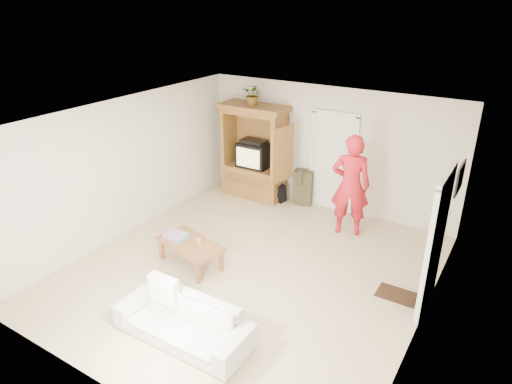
# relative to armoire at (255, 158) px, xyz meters

# --- Properties ---
(floor) EXTENTS (6.00, 6.00, 0.00)m
(floor) POSITION_rel_armoire_xyz_m (1.58, -2.66, -0.91)
(floor) COLOR tan
(floor) RESTS_ON ground
(ceiling) EXTENTS (6.00, 6.00, 0.00)m
(ceiling) POSITION_rel_armoire_xyz_m (1.58, -2.66, 1.69)
(ceiling) COLOR white
(ceiling) RESTS_ON floor
(wall_back) EXTENTS (5.50, 0.00, 5.50)m
(wall_back) POSITION_rel_armoire_xyz_m (1.58, 0.34, 0.39)
(wall_back) COLOR silver
(wall_back) RESTS_ON floor
(wall_front) EXTENTS (5.50, 0.00, 5.50)m
(wall_front) POSITION_rel_armoire_xyz_m (1.58, -5.66, 0.39)
(wall_front) COLOR silver
(wall_front) RESTS_ON floor
(wall_left) EXTENTS (0.00, 6.00, 6.00)m
(wall_left) POSITION_rel_armoire_xyz_m (-1.17, -2.66, 0.39)
(wall_left) COLOR silver
(wall_left) RESTS_ON floor
(wall_right) EXTENTS (0.00, 6.00, 6.00)m
(wall_right) POSITION_rel_armoire_xyz_m (4.33, -2.66, 0.39)
(wall_right) COLOR silver
(wall_right) RESTS_ON floor
(armoire) EXTENTS (1.82, 1.14, 2.10)m
(armoire) POSITION_rel_armoire_xyz_m (0.00, 0.00, 0.00)
(armoire) COLOR brown
(armoire) RESTS_ON floor
(door_back) EXTENTS (0.85, 0.05, 2.04)m
(door_back) POSITION_rel_armoire_xyz_m (1.73, 0.31, 0.11)
(door_back) COLOR white
(door_back) RESTS_ON floor
(doorway_right) EXTENTS (0.05, 0.90, 2.04)m
(doorway_right) POSITION_rel_armoire_xyz_m (4.30, -2.06, 0.11)
(doorway_right) COLOR black
(doorway_right) RESTS_ON floor
(framed_picture) EXTENTS (0.03, 0.60, 0.48)m
(framed_picture) POSITION_rel_armoire_xyz_m (4.31, -0.76, 0.69)
(framed_picture) COLOR black
(framed_picture) RESTS_ON wall_right
(doormat) EXTENTS (0.60, 0.40, 0.02)m
(doormat) POSITION_rel_armoire_xyz_m (3.88, -2.06, -0.90)
(doormat) COLOR #382316
(doormat) RESTS_ON floor
(plant) EXTENTS (0.41, 0.36, 0.45)m
(plant) POSITION_rel_armoire_xyz_m (-0.02, -0.03, 1.42)
(plant) COLOR #4C7238
(plant) RESTS_ON armoire
(man) EXTENTS (0.83, 0.68, 1.98)m
(man) POSITION_rel_armoire_xyz_m (2.46, -0.56, 0.08)
(man) COLOR red
(man) RESTS_ON floor
(sofa) EXTENTS (1.90, 0.75, 0.55)m
(sofa) POSITION_rel_armoire_xyz_m (1.70, -4.52, -0.63)
(sofa) COLOR silver
(sofa) RESTS_ON floor
(coffee_table) EXTENTS (1.28, 0.89, 0.43)m
(coffee_table) POSITION_rel_armoire_xyz_m (0.63, -3.06, -0.53)
(coffee_table) COLOR olive
(coffee_table) RESTS_ON floor
(towel) EXTENTS (0.39, 0.29, 0.08)m
(towel) POSITION_rel_armoire_xyz_m (0.33, -3.06, -0.43)
(towel) COLOR #F752B0
(towel) RESTS_ON coffee_table
(candle) EXTENTS (0.08, 0.08, 0.10)m
(candle) POSITION_rel_armoire_xyz_m (0.78, -3.01, -0.42)
(candle) COLOR tan
(candle) RESTS_ON coffee_table
(backpack_black) EXTENTS (0.36, 0.28, 0.40)m
(backpack_black) POSITION_rel_armoire_xyz_m (0.61, -0.00, -0.71)
(backpack_black) COLOR black
(backpack_black) RESTS_ON floor
(backpack_olive) EXTENTS (0.46, 0.38, 0.77)m
(backpack_olive) POSITION_rel_armoire_xyz_m (1.13, 0.19, -0.52)
(backpack_olive) COLOR #47442B
(backpack_olive) RESTS_ON floor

